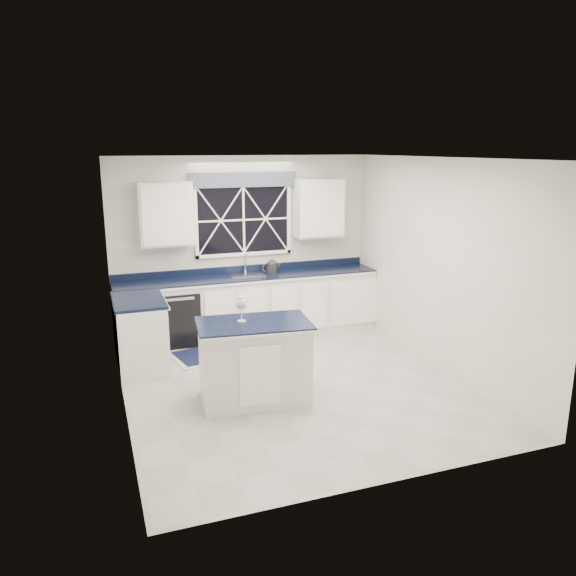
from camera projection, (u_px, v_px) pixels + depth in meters
name	position (u px, v px, depth m)	size (l,w,h in m)	color
ground	(294.00, 383.00, 6.89)	(4.50, 4.50, 0.00)	#A9A9A4
back_wall	(243.00, 245.00, 8.61)	(4.00, 0.10, 2.70)	silver
base_cabinets	(231.00, 312.00, 8.30)	(3.99, 1.60, 0.90)	silver
countertop	(249.00, 277.00, 8.45)	(3.98, 0.64, 0.04)	black
dishwasher	(177.00, 316.00, 8.21)	(0.60, 0.58, 0.82)	black
window	(243.00, 215.00, 8.45)	(1.65, 0.09, 1.26)	black
upper_cabinets	(246.00, 211.00, 8.32)	(3.10, 0.34, 0.90)	silver
faucet	(245.00, 263.00, 8.58)	(0.05, 0.20, 0.30)	#B5B5B7
island	(254.00, 361.00, 6.33)	(1.33, 0.89, 0.93)	silver
rug	(217.00, 352.00, 7.91)	(1.40, 1.02, 0.02)	#B0B0AB
kettle	(272.00, 266.00, 8.61)	(0.31, 0.19, 0.22)	#2C2C2E
wine_glass	(241.00, 304.00, 6.20)	(0.12, 0.12, 0.29)	silver
soap_bottle	(270.00, 264.00, 8.75)	(0.10, 0.10, 0.21)	silver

